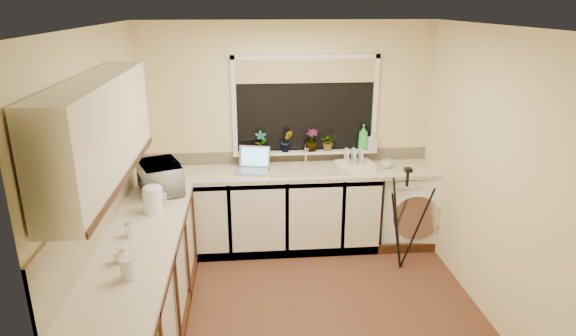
{
  "coord_description": "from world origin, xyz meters",
  "views": [
    {
      "loc": [
        -0.46,
        -3.77,
        2.62
      ],
      "look_at": [
        -0.07,
        0.55,
        1.15
      ],
      "focal_mm": 30.55,
      "sensor_mm": 36.0,
      "label": 1
    }
  ],
  "objects_px": {
    "dish_rack": "(355,165)",
    "plant_c": "(312,140)",
    "washing_machine": "(408,205)",
    "cup_left": "(120,257)",
    "tripod": "(404,219)",
    "soap_bottle_green": "(363,137)",
    "laptop": "(253,164)",
    "plant_b": "(287,141)",
    "glass_jug": "(128,269)",
    "kettle": "(153,201)",
    "plant_d": "(328,142)",
    "soap_bottle_clear": "(372,141)",
    "microwave": "(161,177)",
    "plant_a": "(261,142)",
    "cup_back": "(387,164)",
    "steel_jar": "(130,230)"
  },
  "relations": [
    {
      "from": "plant_a",
      "to": "tripod",
      "type": "bearing_deg",
      "value": -29.51
    },
    {
      "from": "plant_a",
      "to": "plant_d",
      "type": "relative_size",
      "value": 1.25
    },
    {
      "from": "laptop",
      "to": "plant_b",
      "type": "height_order",
      "value": "plant_b"
    },
    {
      "from": "kettle",
      "to": "soap_bottle_clear",
      "type": "relative_size",
      "value": 1.06
    },
    {
      "from": "laptop",
      "to": "dish_rack",
      "type": "bearing_deg",
      "value": 12.16
    },
    {
      "from": "dish_rack",
      "to": "glass_jug",
      "type": "relative_size",
      "value": 2.69
    },
    {
      "from": "laptop",
      "to": "soap_bottle_clear",
      "type": "distance_m",
      "value": 1.36
    },
    {
      "from": "steel_jar",
      "to": "plant_b",
      "type": "distance_m",
      "value": 2.15
    },
    {
      "from": "tripod",
      "to": "soap_bottle_clear",
      "type": "xyz_separation_m",
      "value": [
        -0.16,
        0.79,
        0.61
      ]
    },
    {
      "from": "dish_rack",
      "to": "tripod",
      "type": "bearing_deg",
      "value": -63.09
    },
    {
      "from": "kettle",
      "to": "cup_back",
      "type": "xyz_separation_m",
      "value": [
        2.33,
        1.0,
        -0.06
      ]
    },
    {
      "from": "microwave",
      "to": "cup_left",
      "type": "distance_m",
      "value": 1.35
    },
    {
      "from": "tripod",
      "to": "soap_bottle_green",
      "type": "relative_size",
      "value": 3.86
    },
    {
      "from": "washing_machine",
      "to": "plant_c",
      "type": "xyz_separation_m",
      "value": [
        -1.09,
        0.18,
        0.74
      ]
    },
    {
      "from": "kettle",
      "to": "glass_jug",
      "type": "xyz_separation_m",
      "value": [
        0.01,
        -1.07,
        -0.04
      ]
    },
    {
      "from": "tripod",
      "to": "cup_left",
      "type": "height_order",
      "value": "tripod"
    },
    {
      "from": "dish_rack",
      "to": "plant_d",
      "type": "bearing_deg",
      "value": 138.8
    },
    {
      "from": "plant_a",
      "to": "plant_d",
      "type": "bearing_deg",
      "value": 1.36
    },
    {
      "from": "soap_bottle_green",
      "to": "cup_back",
      "type": "height_order",
      "value": "soap_bottle_green"
    },
    {
      "from": "microwave",
      "to": "cup_back",
      "type": "distance_m",
      "value": 2.4
    },
    {
      "from": "soap_bottle_clear",
      "to": "microwave",
      "type": "bearing_deg",
      "value": -162.3
    },
    {
      "from": "glass_jug",
      "to": "steel_jar",
      "type": "height_order",
      "value": "glass_jug"
    },
    {
      "from": "microwave",
      "to": "laptop",
      "type": "bearing_deg",
      "value": -80.78
    },
    {
      "from": "dish_rack",
      "to": "glass_jug",
      "type": "distance_m",
      "value": 2.88
    },
    {
      "from": "dish_rack",
      "to": "plant_c",
      "type": "relative_size",
      "value": 1.58
    },
    {
      "from": "steel_jar",
      "to": "plant_b",
      "type": "relative_size",
      "value": 0.43
    },
    {
      "from": "microwave",
      "to": "plant_b",
      "type": "relative_size",
      "value": 2.09
    },
    {
      "from": "plant_c",
      "to": "glass_jug",
      "type": "bearing_deg",
      "value": -123.55
    },
    {
      "from": "kettle",
      "to": "plant_d",
      "type": "height_order",
      "value": "plant_d"
    },
    {
      "from": "kettle",
      "to": "plant_c",
      "type": "xyz_separation_m",
      "value": [
        1.53,
        1.22,
        0.16
      ]
    },
    {
      "from": "washing_machine",
      "to": "kettle",
      "type": "xyz_separation_m",
      "value": [
        -2.62,
        -1.04,
        0.58
      ]
    },
    {
      "from": "washing_machine",
      "to": "glass_jug",
      "type": "height_order",
      "value": "glass_jug"
    },
    {
      "from": "washing_machine",
      "to": "cup_left",
      "type": "distance_m",
      "value": 3.35
    },
    {
      "from": "plant_a",
      "to": "plant_c",
      "type": "xyz_separation_m",
      "value": [
        0.56,
        0.01,
        0.0
      ]
    },
    {
      "from": "dish_rack",
      "to": "tripod",
      "type": "relative_size",
      "value": 0.36
    },
    {
      "from": "plant_a",
      "to": "plant_d",
      "type": "height_order",
      "value": "plant_a"
    },
    {
      "from": "soap_bottle_clear",
      "to": "plant_c",
      "type": "bearing_deg",
      "value": 178.95
    },
    {
      "from": "soap_bottle_green",
      "to": "cup_back",
      "type": "xyz_separation_m",
      "value": [
        0.22,
        -0.23,
        -0.25
      ]
    },
    {
      "from": "kettle",
      "to": "glass_jug",
      "type": "bearing_deg",
      "value": -89.28
    },
    {
      "from": "tripod",
      "to": "cup_back",
      "type": "xyz_separation_m",
      "value": [
        -0.04,
        0.58,
        0.4
      ]
    },
    {
      "from": "kettle",
      "to": "soap_bottle_clear",
      "type": "distance_m",
      "value": 2.52
    },
    {
      "from": "soap_bottle_green",
      "to": "glass_jug",
      "type": "bearing_deg",
      "value": -132.39
    },
    {
      "from": "kettle",
      "to": "microwave",
      "type": "distance_m",
      "value": 0.5
    },
    {
      "from": "plant_b",
      "to": "tripod",
      "type": "bearing_deg",
      "value": -35.51
    },
    {
      "from": "kettle",
      "to": "plant_d",
      "type": "distance_m",
      "value": 2.11
    },
    {
      "from": "cup_left",
      "to": "glass_jug",
      "type": "bearing_deg",
      "value": -64.25
    },
    {
      "from": "glass_jug",
      "to": "plant_b",
      "type": "xyz_separation_m",
      "value": [
        1.24,
        2.28,
        0.2
      ]
    },
    {
      "from": "plant_d",
      "to": "soap_bottle_clear",
      "type": "xyz_separation_m",
      "value": [
        0.49,
        -0.02,
        0.01
      ]
    },
    {
      "from": "steel_jar",
      "to": "plant_a",
      "type": "distance_m",
      "value": 1.98
    },
    {
      "from": "plant_b",
      "to": "cup_back",
      "type": "distance_m",
      "value": 1.12
    }
  ]
}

